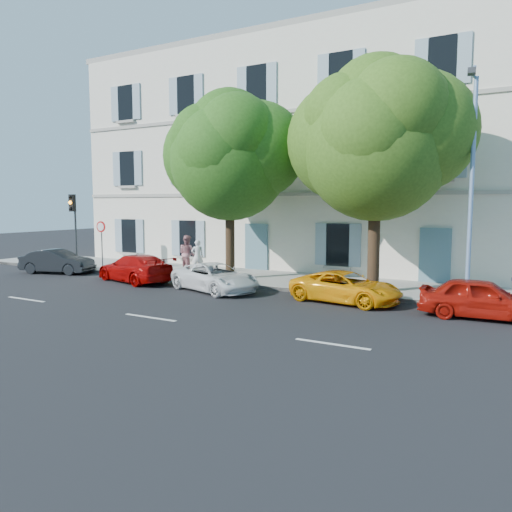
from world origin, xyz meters
The scene contains 16 objects.
ground centered at (0.00, 0.00, 0.00)m, with size 90.00×90.00×0.00m, color black.
sidewalk centered at (0.00, 4.45, 0.07)m, with size 36.00×4.50×0.15m, color #A09E96.
kerb centered at (0.00, 2.28, 0.08)m, with size 36.00×0.16×0.16m, color #9E998E.
building centered at (0.00, 10.20, 6.00)m, with size 28.00×7.00×12.00m, color silver.
car_dark_sedan centered at (-10.78, 1.25, 0.61)m, with size 1.29×3.70×1.22m, color black.
car_red_coupe centered at (-5.39, 1.11, 0.63)m, with size 1.76×4.34×1.26m, color #A80604.
car_white_coupe centered at (-0.87, 0.88, 0.57)m, with size 1.88×4.09×1.14m, color white.
car_yellow_supercar centered at (4.50, 1.28, 0.56)m, with size 1.85×4.02×1.12m, color #FBA10A.
car_red_hatchback centered at (8.99, 0.95, 0.63)m, with size 1.49×3.70×1.26m, color #A11309.
tree_left centered at (-1.62, 3.20, 5.38)m, with size 5.25×5.25×8.13m.
tree_right centered at (4.98, 2.99, 5.62)m, with size 5.54×5.54×8.53m.
traffic_light centered at (-11.25, 2.78, 2.95)m, with size 0.31×0.44×3.87m.
road_sign centered at (-9.22, 2.78, 1.94)m, with size 0.57×0.09×2.48m.
street_lamp centered at (8.35, 2.67, 4.48)m, with size 0.29×1.63×7.64m.
pedestrian_a centered at (-4.05, 4.04, 0.96)m, with size 0.59×0.39×1.62m, color silver.
pedestrian_b centered at (-4.71, 4.07, 1.06)m, with size 0.89×0.69×1.83m, color #B17178.
Camera 1 is at (10.36, -15.66, 3.55)m, focal length 35.00 mm.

